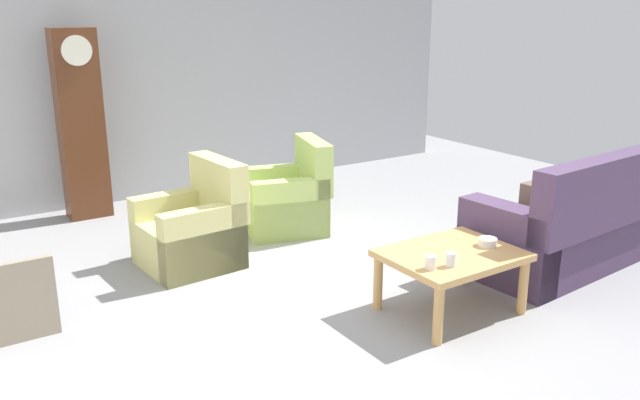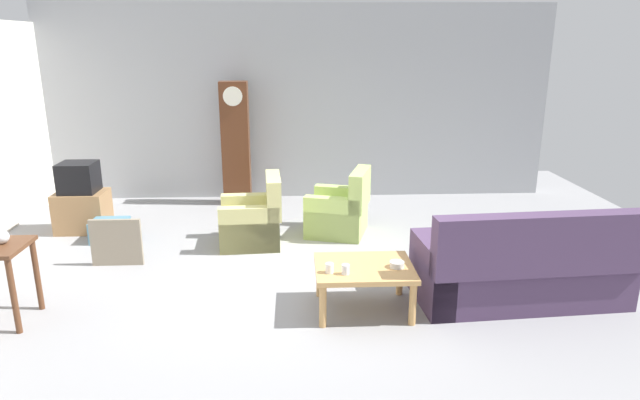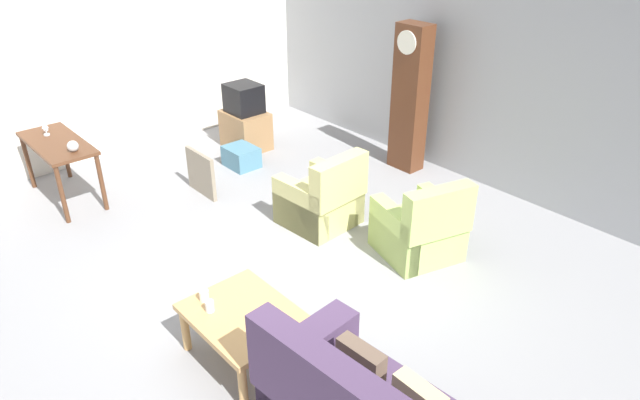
% 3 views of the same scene
% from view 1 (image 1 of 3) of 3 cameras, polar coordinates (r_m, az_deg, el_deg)
% --- Properties ---
extents(ground_plane, '(10.40, 10.40, 0.00)m').
position_cam_1_polar(ground_plane, '(5.22, 0.94, -8.32)').
color(ground_plane, gray).
extents(garage_door_wall, '(8.40, 0.16, 3.20)m').
position_cam_1_polar(garage_door_wall, '(7.99, -14.08, 11.80)').
color(garage_door_wall, '#9EA0A5').
rests_on(garage_door_wall, ground_plane).
extents(couch_floral, '(2.16, 1.02, 1.04)m').
position_cam_1_polar(couch_floral, '(6.18, 21.62, -1.97)').
color(couch_floral, '#4C3856').
rests_on(couch_floral, ground_plane).
extents(armchair_olive_near, '(0.84, 0.81, 0.92)m').
position_cam_1_polar(armchair_olive_near, '(5.83, -11.01, -2.69)').
color(armchair_olive_near, '#CCC67A').
rests_on(armchair_olive_near, ground_plane).
extents(armchair_olive_far, '(0.97, 0.95, 0.92)m').
position_cam_1_polar(armchair_olive_far, '(6.62, -2.81, -0.05)').
color(armchair_olive_far, '#B8D46F').
rests_on(armchair_olive_far, ground_plane).
extents(coffee_table_wood, '(0.96, 0.76, 0.47)m').
position_cam_1_polar(coffee_table_wood, '(4.91, 11.40, -5.20)').
color(coffee_table_wood, tan).
rests_on(coffee_table_wood, ground_plane).
extents(grandfather_clock, '(0.44, 0.30, 1.99)m').
position_cam_1_polar(grandfather_clock, '(7.34, -20.13, 6.17)').
color(grandfather_clock, '#562D19').
rests_on(grandfather_clock, ground_plane).
extents(framed_picture_leaning, '(0.60, 0.05, 0.57)m').
position_cam_1_polar(framed_picture_leaning, '(4.88, -25.44, -8.19)').
color(framed_picture_leaning, gray).
rests_on(framed_picture_leaning, ground_plane).
extents(cup_white_porcelain, '(0.08, 0.08, 0.09)m').
position_cam_1_polar(cup_white_porcelain, '(4.54, 9.63, -5.38)').
color(cup_white_porcelain, white).
rests_on(cup_white_porcelain, coffee_table_wood).
extents(cup_blue_rimmed, '(0.07, 0.07, 0.10)m').
position_cam_1_polar(cup_blue_rimmed, '(4.61, 11.34, -5.11)').
color(cup_blue_rimmed, silver).
rests_on(cup_blue_rimmed, coffee_table_wood).
extents(bowl_white_stacked, '(0.14, 0.14, 0.06)m').
position_cam_1_polar(bowl_white_stacked, '(5.06, 14.39, -3.56)').
color(bowl_white_stacked, white).
rests_on(bowl_white_stacked, coffee_table_wood).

